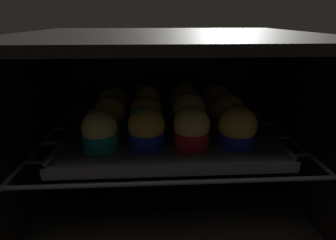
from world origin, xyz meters
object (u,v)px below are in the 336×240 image
Objects in this scene: baking_tray at (168,130)px; muffin_row1_col2 at (189,112)px; muffin_row1_col1 at (147,115)px; muffin_row2_col3 at (217,101)px; muffin_row0_col0 at (100,132)px; muffin_row1_col3 at (228,113)px; muffin_row2_col2 at (185,100)px; muffin_row0_col2 at (191,128)px; muffin_row1_col0 at (111,115)px; muffin_row0_col1 at (146,129)px; muffin_row2_col0 at (113,103)px; muffin_row2_col1 at (148,101)px; muffin_row0_col3 at (237,128)px.

muffin_row1_col2 reaches higher than baking_tray.
muffin_row1_col1 is 19.80cm from muffin_row2_col3.
muffin_row0_col0 is 19.80cm from muffin_row1_col2.
muffin_row1_col3 is (8.58, -0.31, -0.24)cm from muffin_row1_col2.
muffin_row1_col3 is (13.24, -0.20, 4.00)cm from baking_tray.
muffin_row0_col0 is at bearing -135.88° from muffin_row2_col2.
muffin_row1_col0 is (-16.47, 8.40, -0.08)cm from muffin_row0_col2.
baking_tray is 5.10× the size of muffin_row0_col1.
muffin_row1_col1 is (-8.69, 8.21, -0.32)cm from muffin_row0_col2.
muffin_row1_col2 and muffin_row1_col3 have the same top height.
muffin_row0_col2 and muffin_row2_col0 have the same top height.
muffin_row2_col1 is at bearing 90.43° from muffin_row0_col1.
muffin_row0_col1 is at bearing -45.98° from muffin_row1_col0.
muffin_row0_col3 reaches higher than muffin_row1_col0.
muffin_row0_col2 is 1.03× the size of muffin_row1_col0.
muffin_row2_col1 is (-0.13, 16.94, -0.05)cm from muffin_row0_col1.
muffin_row0_col3 is at bearing -25.49° from muffin_row1_col1.
muffin_row0_col2 is at bearing -63.22° from muffin_row2_col1.
muffin_row0_col0 is 17.17cm from muffin_row0_col2.
baking_tray is 16.21cm from muffin_row2_col0.
muffin_row2_col3 is (0.21, 17.32, -0.15)cm from muffin_row0_col3.
muffin_row1_col2 reaches higher than muffin_row2_col0.
muffin_row2_col2 is at bearing 87.76° from muffin_row0_col2.
baking_tray is 13.83cm from muffin_row1_col3.
muffin_row1_col2 is (17.11, 0.11, 0.20)cm from muffin_row1_col0.
muffin_row2_col1 is at bearing 89.61° from muffin_row1_col1.
muffin_row0_col1 is 8.06cm from muffin_row1_col1.
muffin_row1_col2 is 1.00× the size of muffin_row1_col3.
muffin_row1_col1 and muffin_row2_col3 have the same top height.
muffin_row0_col0 is at bearing -146.98° from baking_tray.
muffin_row1_col3 is (0.49, 8.30, -0.09)cm from muffin_row0_col3.
muffin_row0_col0 is 25.90cm from muffin_row0_col3.
muffin_row2_col0 is at bearing 133.90° from muffin_row1_col1.
baking_tray is 6.29cm from muffin_row1_col2.
muffin_row1_col2 reaches higher than muffin_row0_col0.
muffin_row2_col0 is (-26.41, 8.84, -0.17)cm from muffin_row1_col3.
muffin_row2_col2 is at bearing 61.84° from baking_tray.
muffin_row1_col3 is 1.08× the size of muffin_row2_col3.
muffin_row2_col2 is (9.30, 0.04, 0.07)cm from muffin_row2_col1.
muffin_row1_col1 is at bearing 44.62° from muffin_row0_col0.
baking_tray is 5.63× the size of muffin_row1_col1.
muffin_row0_col1 is at bearing -155.62° from muffin_row1_col3.
muffin_row1_col0 is 11.71cm from muffin_row2_col1.
muffin_row1_col1 is (7.77, -0.19, -0.23)cm from muffin_row1_col0.
muffin_row1_col2 reaches higher than muffin_row0_col2.
muffin_row2_col2 is (0.67, 17.15, 0.08)cm from muffin_row0_col2.
muffin_row2_col1 is (7.83, 8.70, 0.10)cm from muffin_row1_col0.
muffin_row0_col2 is 0.97× the size of muffin_row1_col2.
muffin_row0_col3 is at bearing -18.64° from muffin_row1_col0.
muffin_row1_col1 is (8.47, 8.36, -0.18)cm from muffin_row0_col0.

